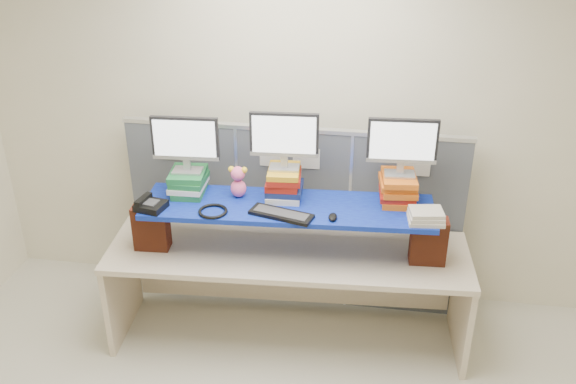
% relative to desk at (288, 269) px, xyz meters
% --- Properties ---
extents(room, '(5.00, 4.00, 2.80)m').
position_rel_desk_xyz_m(room, '(-0.04, -1.29, 0.77)').
color(room, '#EDE3C3').
rests_on(room, ground).
extents(cubicle_partition, '(2.60, 0.06, 1.53)m').
position_rel_desk_xyz_m(cubicle_partition, '(-0.04, 0.49, 0.14)').
color(cubicle_partition, '#494E56').
rests_on(cubicle_partition, ground).
extents(desk, '(2.62, 0.91, 0.78)m').
position_rel_desk_xyz_m(desk, '(0.00, 0.00, 0.00)').
color(desk, beige).
rests_on(desk, ground).
extents(brick_pier_left, '(0.25, 0.15, 0.33)m').
position_rel_desk_xyz_m(brick_pier_left, '(-0.96, -0.11, 0.32)').
color(brick_pier_left, maroon).
rests_on(brick_pier_left, desk).
extents(brick_pier_right, '(0.25, 0.15, 0.33)m').
position_rel_desk_xyz_m(brick_pier_right, '(0.97, 0.01, 0.32)').
color(brick_pier_right, maroon).
rests_on(brick_pier_right, desk).
extents(blue_board, '(2.02, 0.62, 0.04)m').
position_rel_desk_xyz_m(blue_board, '(-0.00, -0.00, 0.51)').
color(blue_board, '#0A1388').
rests_on(blue_board, brick_pier_left).
extents(book_stack_left, '(0.27, 0.31, 0.17)m').
position_rel_desk_xyz_m(book_stack_left, '(-0.72, 0.07, 0.61)').
color(book_stack_left, '#1C6933').
rests_on(book_stack_left, blue_board).
extents(book_stack_center, '(0.27, 0.30, 0.22)m').
position_rel_desk_xyz_m(book_stack_center, '(-0.05, 0.11, 0.64)').
color(book_stack_center, silver).
rests_on(book_stack_center, blue_board).
extents(book_stack_right, '(0.28, 0.33, 0.20)m').
position_rel_desk_xyz_m(book_stack_right, '(0.74, 0.17, 0.63)').
color(book_stack_right, '#CC5913').
rests_on(book_stack_right, blue_board).
extents(monitor_left, '(0.47, 0.14, 0.40)m').
position_rel_desk_xyz_m(monitor_left, '(-0.72, 0.07, 0.92)').
color(monitor_left, '#9E9EA3').
rests_on(monitor_left, book_stack_left).
extents(monitor_center, '(0.47, 0.14, 0.40)m').
position_rel_desk_xyz_m(monitor_center, '(-0.04, 0.12, 0.98)').
color(monitor_center, '#9E9EA3').
rests_on(monitor_center, book_stack_center).
extents(monitor_right, '(0.47, 0.14, 0.40)m').
position_rel_desk_xyz_m(monitor_right, '(0.74, 0.16, 0.96)').
color(monitor_right, '#9E9EA3').
rests_on(monitor_right, book_stack_right).
extents(keyboard, '(0.45, 0.25, 0.03)m').
position_rel_desk_xyz_m(keyboard, '(-0.02, -0.16, 0.54)').
color(keyboard, black).
rests_on(keyboard, blue_board).
extents(mouse, '(0.08, 0.11, 0.03)m').
position_rel_desk_xyz_m(mouse, '(0.32, -0.15, 0.54)').
color(mouse, black).
rests_on(mouse, blue_board).
extents(desk_phone, '(0.22, 0.20, 0.08)m').
position_rel_desk_xyz_m(desk_phone, '(-0.92, -0.20, 0.56)').
color(desk_phone, black).
rests_on(desk_phone, blue_board).
extents(headset, '(0.24, 0.24, 0.02)m').
position_rel_desk_xyz_m(headset, '(-0.48, -0.19, 0.54)').
color(headset, black).
rests_on(headset, blue_board).
extents(plush_toy, '(0.14, 0.10, 0.23)m').
position_rel_desk_xyz_m(plush_toy, '(-0.36, 0.07, 0.64)').
color(plush_toy, '#FF6195').
rests_on(plush_toy, blue_board).
extents(binder_stack, '(0.25, 0.21, 0.08)m').
position_rel_desk_xyz_m(binder_stack, '(0.93, -0.08, 0.57)').
color(binder_stack, beige).
rests_on(binder_stack, blue_board).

